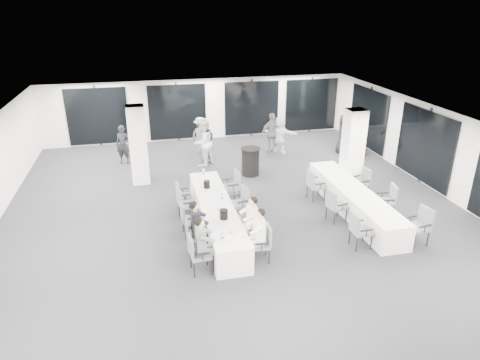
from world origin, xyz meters
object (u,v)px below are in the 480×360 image
object	(u,v)px
cocktail_table	(250,161)
chair_side_right_far	(362,181)
chair_main_right_far	(233,184)
ice_bucket_far	(207,184)
chair_side_left_far	(314,183)
standing_guest_e	(343,132)
chair_main_right_fourth	(241,200)
standing_guest_d	(272,131)
chair_main_left_far	(182,194)
standing_guest_g	(123,142)
chair_main_left_fourth	(184,202)
banquet_table_side	(353,201)
standing_guest_f	(280,132)
standing_guest_b	(203,139)
banquet_table_main	(217,216)
chair_side_right_mid	(388,199)
chair_side_left_near	(359,229)
chair_side_left_mid	(335,204)
chair_main_right_second	(256,228)
chair_main_left_mid	(188,217)
standing_guest_c	(201,133)
chair_main_left_second	(192,235)
standing_guest_a	(207,140)
chair_main_right_mid	(248,215)
ice_bucket_near	(224,214)
standing_guest_h	(359,131)
chair_main_left_near	(197,252)
chair_main_right_near	(263,241)
chair_side_right_near	(420,224)

from	to	relation	value
cocktail_table	chair_side_right_far	bearing A→B (deg)	-40.35
chair_main_right_far	ice_bucket_far	size ratio (longest dim) A/B	4.47
chair_side_left_far	standing_guest_e	xyz separation A→B (m)	(2.97, 4.12, 0.38)
chair_main_right_fourth	standing_guest_d	world-z (taller)	standing_guest_d
chair_main_left_far	standing_guest_g	distance (m)	5.00
chair_main_left_fourth	chair_side_left_far	distance (m)	4.28
banquet_table_side	chair_main_right_fourth	bearing A→B (deg)	172.81
chair_side_right_far	standing_guest_f	size ratio (longest dim) A/B	0.52
chair_main_right_far	standing_guest_b	xyz separation A→B (m)	(-0.45, 3.48, 0.49)
banquet_table_main	ice_bucket_far	world-z (taller)	ice_bucket_far
chair_side_right_mid	standing_guest_d	size ratio (longest dim) A/B	0.52
chair_side_left_near	chair_side_left_mid	bearing A→B (deg)	179.90
banquet_table_side	chair_main_right_second	world-z (taller)	chair_main_right_second
chair_main_left_mid	chair_main_right_far	distance (m)	2.54
chair_main_left_far	standing_guest_c	size ratio (longest dim) A/B	0.50
chair_main_left_second	standing_guest_c	bearing A→B (deg)	172.71
chair_side_right_far	standing_guest_a	size ratio (longest dim) A/B	0.47
chair_side_left_far	chair_main_right_far	bearing A→B (deg)	-106.39
chair_main_right_fourth	standing_guest_c	world-z (taller)	standing_guest_c
chair_main_right_far	chair_side_left_mid	bearing A→B (deg)	-136.24
standing_guest_a	chair_main_left_mid	bearing A→B (deg)	-140.59
chair_main_left_second	chair_main_left_far	xyz separation A→B (m)	(0.00, 2.60, -0.02)
chair_main_right_mid	ice_bucket_near	xyz separation A→B (m)	(-0.79, -0.50, 0.37)
cocktail_table	standing_guest_h	world-z (taller)	standing_guest_h
chair_main_left_mid	chair_main_left_far	world-z (taller)	chair_main_left_mid
chair_main_left_mid	standing_guest_e	size ratio (longest dim) A/B	0.51
banquet_table_side	chair_main_left_near	xyz separation A→B (m)	(-5.10, -2.09, 0.18)
chair_main_right_near	chair_main_right_far	bearing A→B (deg)	4.34
chair_side_left_mid	ice_bucket_near	world-z (taller)	ice_bucket_near
chair_main_right_far	standing_guest_a	distance (m)	3.58
chair_side_right_far	ice_bucket_near	xyz separation A→B (m)	(-5.05, -1.98, 0.33)
chair_side_left_far	standing_guest_h	bearing A→B (deg)	131.86
chair_main_right_fourth	chair_side_right_near	world-z (taller)	chair_side_right_near
chair_main_right_mid	standing_guest_g	size ratio (longest dim) A/B	0.51
chair_main_right_mid	standing_guest_b	world-z (taller)	standing_guest_b
chair_side_right_mid	chair_side_right_near	bearing A→B (deg)	-167.94
chair_main_right_mid	chair_side_left_far	size ratio (longest dim) A/B	0.89
chair_main_left_near	chair_side_left_far	distance (m)	5.33
chair_main_left_near	chair_main_left_second	xyz separation A→B (m)	(0.01, 0.91, -0.04)
chair_main_left_fourth	chair_main_left_second	bearing A→B (deg)	-8.37
chair_side_left_mid	banquet_table_main	bearing A→B (deg)	-108.39
chair_main_left_near	chair_side_right_near	xyz separation A→B (m)	(5.94, -0.02, 0.04)
banquet_table_main	ice_bucket_far	bearing A→B (deg)	93.92
chair_main_right_fourth	standing_guest_h	xyz separation A→B (m)	(6.13, 4.50, 0.46)
chair_main_right_second	chair_main_right_far	size ratio (longest dim) A/B	0.91
standing_guest_c	standing_guest_f	distance (m)	3.35
standing_guest_f	chair_main_right_second	bearing A→B (deg)	100.66
chair_main_right_second	chair_main_right_mid	xyz separation A→B (m)	(-0.00, 0.81, -0.02)
standing_guest_b	chair_side_right_far	bearing A→B (deg)	96.56
standing_guest_h	cocktail_table	bearing A→B (deg)	68.30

